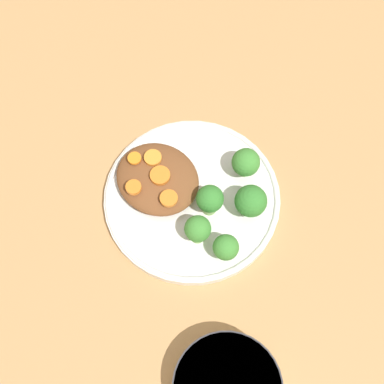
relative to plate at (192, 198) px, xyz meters
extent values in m
plane|color=tan|center=(0.00, 0.00, -0.01)|extent=(4.00, 4.00, 0.00)
cylinder|color=silver|center=(0.00, 0.00, 0.00)|extent=(0.24, 0.24, 0.01)
torus|color=silver|center=(0.00, 0.00, 0.00)|extent=(0.24, 0.24, 0.01)
ellipsoid|color=brown|center=(0.01, -0.05, 0.02)|extent=(0.11, 0.12, 0.03)
cylinder|color=#7FA85B|center=(-0.07, 0.03, 0.02)|extent=(0.01, 0.01, 0.02)
sphere|color=#3D8433|center=(-0.07, 0.03, 0.04)|extent=(0.04, 0.04, 0.04)
cylinder|color=#759E51|center=(0.04, 0.09, 0.01)|extent=(0.01, 0.01, 0.02)
sphere|color=#3D8433|center=(0.04, 0.09, 0.03)|extent=(0.03, 0.03, 0.03)
cylinder|color=#7FA85B|center=(0.00, 0.03, 0.02)|extent=(0.02, 0.02, 0.03)
sphere|color=#337A2D|center=(0.00, 0.03, 0.04)|extent=(0.04, 0.04, 0.04)
cylinder|color=#7FA85B|center=(-0.03, 0.07, 0.02)|extent=(0.02, 0.02, 0.02)
sphere|color=#337A2D|center=(-0.03, 0.07, 0.04)|extent=(0.04, 0.04, 0.04)
cylinder|color=#7FA85B|center=(0.04, 0.04, 0.02)|extent=(0.02, 0.02, 0.02)
sphere|color=#3D8433|center=(0.04, 0.04, 0.04)|extent=(0.04, 0.04, 0.04)
cylinder|color=orange|center=(0.01, -0.04, 0.04)|extent=(0.03, 0.03, 0.01)
cylinder|color=orange|center=(0.02, -0.09, 0.04)|extent=(0.02, 0.02, 0.00)
cylinder|color=orange|center=(0.05, -0.06, 0.04)|extent=(0.02, 0.02, 0.01)
cylinder|color=orange|center=(0.00, -0.07, 0.04)|extent=(0.02, 0.02, 0.01)
cylinder|color=orange|center=(0.03, -0.01, 0.04)|extent=(0.02, 0.02, 0.01)
camera|label=1|loc=(0.23, 0.18, 0.68)|focal=50.00mm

